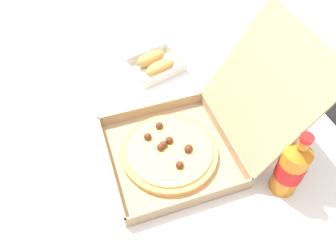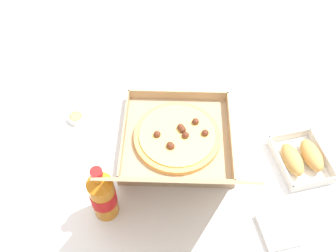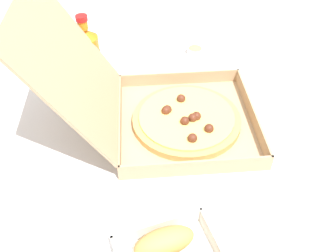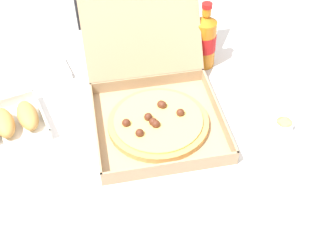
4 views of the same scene
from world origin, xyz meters
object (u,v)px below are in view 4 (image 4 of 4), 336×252
at_px(napkin_pile, 51,71).
at_px(chair, 120,50).
at_px(bread_side_box, 16,121).
at_px(pizza_box_open, 155,101).
at_px(cola_bottle, 205,40).
at_px(dipping_sauce_cup, 284,124).

bearing_deg(napkin_pile, chair, 61.83).
bearing_deg(bread_side_box, napkin_pile, 67.70).
relative_size(chair, pizza_box_open, 1.53).
relative_size(cola_bottle, napkin_pile, 2.04).
bearing_deg(pizza_box_open, bread_side_box, 176.86).
xyz_separation_m(chair, cola_bottle, (0.24, -0.52, 0.36)).
bearing_deg(pizza_box_open, chair, 93.28).
relative_size(chair, cola_bottle, 3.71).
relative_size(pizza_box_open, cola_bottle, 2.43).
bearing_deg(chair, pizza_box_open, -86.72).
distance_m(napkin_pile, dipping_sauce_cup, 0.75).
xyz_separation_m(pizza_box_open, napkin_pile, (-0.30, 0.25, -0.04)).
distance_m(bread_side_box, dipping_sauce_cup, 0.76).
distance_m(chair, napkin_pile, 0.61).
bearing_deg(cola_bottle, dipping_sauce_cup, -65.34).
distance_m(pizza_box_open, bread_side_box, 0.39).
bearing_deg(dipping_sauce_cup, napkin_pile, 150.05).
relative_size(chair, napkin_pile, 7.55).
xyz_separation_m(chair, dipping_sauce_cup, (0.39, -0.85, 0.28)).
xyz_separation_m(bread_side_box, cola_bottle, (0.59, 0.19, 0.07)).
bearing_deg(pizza_box_open, dipping_sauce_cup, -19.15).
xyz_separation_m(pizza_box_open, cola_bottle, (0.20, 0.21, 0.04)).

